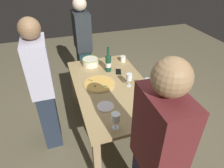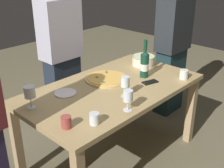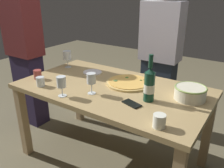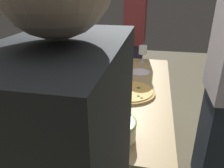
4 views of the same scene
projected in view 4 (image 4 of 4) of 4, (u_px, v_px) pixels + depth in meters
The scene contains 14 objects.
ground_plane at pixel (112, 161), 2.04m from camera, with size 8.00×8.00×0.00m, color #70674C.
dining_table at pixel (112, 98), 1.77m from camera, with size 1.60×0.90×0.75m.
pizza at pixel (129, 92), 1.63m from camera, with size 0.39×0.39×0.03m.
serving_bowl at pixel (114, 128), 1.14m from camera, with size 0.24×0.24×0.10m.
wine_bottle at pixel (90, 92), 1.36m from camera, with size 0.08×0.08×0.35m.
wine_glass_near_pizza at pixel (89, 68), 1.78m from camera, with size 0.07×0.07×0.17m.
wine_glass_by_bottle at pixel (77, 62), 1.95m from camera, with size 0.07×0.07×0.16m.
wine_glass_far_left at pixel (143, 51), 2.27m from camera, with size 0.08×0.08×0.18m.
cup_amber at pixel (91, 60), 2.24m from camera, with size 0.07×0.07×0.08m, color white.
cup_ceramic at pixel (31, 116), 1.26m from camera, with size 0.08×0.08×0.09m, color white.
cup_spare at pixel (104, 56), 2.37m from camera, with size 0.07×0.07×0.08m, color #A7433F.
side_plate at pixel (140, 72), 2.02m from camera, with size 0.18×0.18×0.01m, color white.
cell_phone at pixel (76, 102), 1.50m from camera, with size 0.07×0.14×0.01m, color black.
person_host at pixel (135, 40), 2.75m from camera, with size 0.39×0.24×1.70m.
Camera 4 is at (1.55, 0.31, 1.47)m, focal length 35.30 mm.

